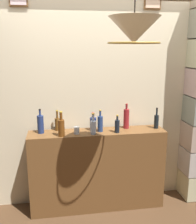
{
  "coord_description": "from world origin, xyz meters",
  "views": [
    {
      "loc": [
        -0.47,
        -2.13,
        1.98
      ],
      "look_at": [
        0.0,
        0.81,
        1.25
      ],
      "focal_mm": 42.74,
      "sensor_mm": 36.0,
      "label": 1
    }
  ],
  "objects_px": {
    "liquor_bottle_rum": "(93,127)",
    "liquor_bottle_bourbon": "(117,126)",
    "liquor_bottle_port": "(57,123)",
    "liquor_bottle_vodka": "(93,124)",
    "liquor_bottle_rye": "(100,123)",
    "liquor_bottle_tequila": "(156,121)",
    "glass_tumbler_rocks": "(77,130)",
    "liquor_bottle_brandy": "(126,118)",
    "liquor_bottle_amaro": "(61,127)",
    "pendant_lamp": "(134,31)",
    "liquor_bottle_sherry": "(40,124)"
  },
  "relations": [
    {
      "from": "liquor_bottle_rye",
      "to": "glass_tumbler_rocks",
      "type": "height_order",
      "value": "liquor_bottle_rye"
    },
    {
      "from": "liquor_bottle_sherry",
      "to": "liquor_bottle_rum",
      "type": "height_order",
      "value": "liquor_bottle_sherry"
    },
    {
      "from": "glass_tumbler_rocks",
      "to": "liquor_bottle_rye",
      "type": "bearing_deg",
      "value": 8.71
    },
    {
      "from": "liquor_bottle_port",
      "to": "liquor_bottle_bourbon",
      "type": "relative_size",
      "value": 1.16
    },
    {
      "from": "liquor_bottle_rye",
      "to": "glass_tumbler_rocks",
      "type": "xyz_separation_m",
      "value": [
        -0.28,
        -0.04,
        -0.06
      ]
    },
    {
      "from": "liquor_bottle_bourbon",
      "to": "glass_tumbler_rocks",
      "type": "xyz_separation_m",
      "value": [
        -0.47,
        0.03,
        -0.04
      ]
    },
    {
      "from": "liquor_bottle_vodka",
      "to": "pendant_lamp",
      "type": "bearing_deg",
      "value": -72.28
    },
    {
      "from": "liquor_bottle_port",
      "to": "liquor_bottle_brandy",
      "type": "distance_m",
      "value": 0.84
    },
    {
      "from": "liquor_bottle_rye",
      "to": "glass_tumbler_rocks",
      "type": "distance_m",
      "value": 0.29
    },
    {
      "from": "liquor_bottle_bourbon",
      "to": "liquor_bottle_brandy",
      "type": "bearing_deg",
      "value": 45.32
    },
    {
      "from": "liquor_bottle_rye",
      "to": "liquor_bottle_vodka",
      "type": "height_order",
      "value": "liquor_bottle_rye"
    },
    {
      "from": "liquor_bottle_rum",
      "to": "liquor_bottle_amaro",
      "type": "height_order",
      "value": "liquor_bottle_amaro"
    },
    {
      "from": "liquor_bottle_tequila",
      "to": "liquor_bottle_bourbon",
      "type": "height_order",
      "value": "liquor_bottle_tequila"
    },
    {
      "from": "liquor_bottle_brandy",
      "to": "pendant_lamp",
      "type": "bearing_deg",
      "value": -102.12
    },
    {
      "from": "liquor_bottle_bourbon",
      "to": "pendant_lamp",
      "type": "bearing_deg",
      "value": -91.88
    },
    {
      "from": "liquor_bottle_brandy",
      "to": "glass_tumbler_rocks",
      "type": "xyz_separation_m",
      "value": [
        -0.62,
        -0.12,
        -0.08
      ]
    },
    {
      "from": "liquor_bottle_port",
      "to": "liquor_bottle_vodka",
      "type": "distance_m",
      "value": 0.43
    },
    {
      "from": "liquor_bottle_rum",
      "to": "liquor_bottle_rye",
      "type": "relative_size",
      "value": 0.94
    },
    {
      "from": "liquor_bottle_rum",
      "to": "liquor_bottle_brandy",
      "type": "relative_size",
      "value": 0.8
    },
    {
      "from": "liquor_bottle_sherry",
      "to": "liquor_bottle_amaro",
      "type": "height_order",
      "value": "same"
    },
    {
      "from": "liquor_bottle_rye",
      "to": "liquor_bottle_tequila",
      "type": "bearing_deg",
      "value": 1.43
    },
    {
      "from": "liquor_bottle_tequila",
      "to": "liquor_bottle_rum",
      "type": "distance_m",
      "value": 0.8
    },
    {
      "from": "liquor_bottle_sherry",
      "to": "liquor_bottle_bourbon",
      "type": "height_order",
      "value": "liquor_bottle_sherry"
    },
    {
      "from": "liquor_bottle_port",
      "to": "liquor_bottle_brandy",
      "type": "height_order",
      "value": "liquor_bottle_brandy"
    },
    {
      "from": "liquor_bottle_port",
      "to": "liquor_bottle_vodka",
      "type": "bearing_deg",
      "value": -9.33
    },
    {
      "from": "liquor_bottle_tequila",
      "to": "pendant_lamp",
      "type": "relative_size",
      "value": 0.39
    },
    {
      "from": "liquor_bottle_bourbon",
      "to": "pendant_lamp",
      "type": "xyz_separation_m",
      "value": [
        -0.02,
        -0.64,
        1.03
      ]
    },
    {
      "from": "liquor_bottle_brandy",
      "to": "glass_tumbler_rocks",
      "type": "distance_m",
      "value": 0.64
    },
    {
      "from": "liquor_bottle_tequila",
      "to": "glass_tumbler_rocks",
      "type": "xyz_separation_m",
      "value": [
        -0.99,
        -0.06,
        -0.05
      ]
    },
    {
      "from": "liquor_bottle_brandy",
      "to": "liquor_bottle_port",
      "type": "bearing_deg",
      "value": 176.96
    },
    {
      "from": "glass_tumbler_rocks",
      "to": "pendant_lamp",
      "type": "bearing_deg",
      "value": -55.97
    },
    {
      "from": "liquor_bottle_rum",
      "to": "liquor_bottle_vodka",
      "type": "relative_size",
      "value": 1.13
    },
    {
      "from": "liquor_bottle_brandy",
      "to": "liquor_bottle_rye",
      "type": "relative_size",
      "value": 1.17
    },
    {
      "from": "liquor_bottle_port",
      "to": "liquor_bottle_rye",
      "type": "distance_m",
      "value": 0.52
    },
    {
      "from": "liquor_bottle_amaro",
      "to": "glass_tumbler_rocks",
      "type": "relative_size",
      "value": 3.5
    },
    {
      "from": "liquor_bottle_sherry",
      "to": "liquor_bottle_rum",
      "type": "relative_size",
      "value": 1.17
    },
    {
      "from": "liquor_bottle_rye",
      "to": "glass_tumbler_rocks",
      "type": "bearing_deg",
      "value": -171.29
    },
    {
      "from": "liquor_bottle_tequila",
      "to": "liquor_bottle_rye",
      "type": "bearing_deg",
      "value": -178.57
    },
    {
      "from": "liquor_bottle_port",
      "to": "liquor_bottle_bourbon",
      "type": "height_order",
      "value": "liquor_bottle_port"
    },
    {
      "from": "liquor_bottle_amaro",
      "to": "liquor_bottle_port",
      "type": "bearing_deg",
      "value": 100.42
    },
    {
      "from": "liquor_bottle_vodka",
      "to": "liquor_bottle_bourbon",
      "type": "distance_m",
      "value": 0.29
    },
    {
      "from": "liquor_bottle_tequila",
      "to": "liquor_bottle_sherry",
      "type": "bearing_deg",
      "value": 178.61
    },
    {
      "from": "liquor_bottle_brandy",
      "to": "liquor_bottle_vodka",
      "type": "distance_m",
      "value": 0.42
    },
    {
      "from": "glass_tumbler_rocks",
      "to": "liquor_bottle_bourbon",
      "type": "bearing_deg",
      "value": -3.27
    },
    {
      "from": "liquor_bottle_rye",
      "to": "pendant_lamp",
      "type": "height_order",
      "value": "pendant_lamp"
    },
    {
      "from": "liquor_bottle_tequila",
      "to": "liquor_bottle_port",
      "type": "relative_size",
      "value": 1.04
    },
    {
      "from": "liquor_bottle_sherry",
      "to": "pendant_lamp",
      "type": "bearing_deg",
      "value": -41.53
    },
    {
      "from": "liquor_bottle_bourbon",
      "to": "liquor_bottle_rum",
      "type": "bearing_deg",
      "value": -177.42
    },
    {
      "from": "liquor_bottle_amaro",
      "to": "glass_tumbler_rocks",
      "type": "xyz_separation_m",
      "value": [
        0.17,
        0.06,
        -0.07
      ]
    },
    {
      "from": "liquor_bottle_rum",
      "to": "liquor_bottle_bourbon",
      "type": "distance_m",
      "value": 0.28
    }
  ]
}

